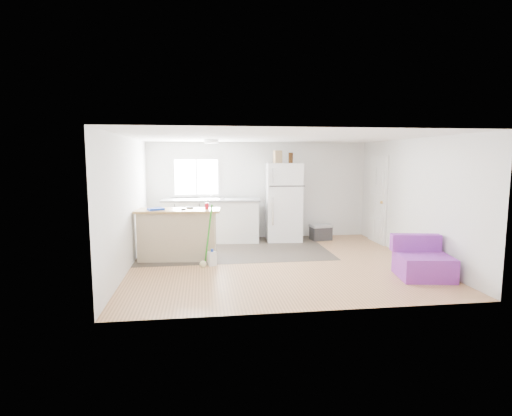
{
  "coord_description": "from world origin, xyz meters",
  "views": [
    {
      "loc": [
        -1.4,
        -7.42,
        2.02
      ],
      "look_at": [
        -0.31,
        0.7,
        0.98
      ],
      "focal_mm": 28.0,
      "sensor_mm": 36.0,
      "label": 1
    }
  ],
  "objects_px": {
    "kitchen_cabinets": "(212,220)",
    "cleaner_jug": "(212,258)",
    "refrigerator": "(284,202)",
    "cooler": "(321,232)",
    "blue_tray": "(156,209)",
    "purple_seat": "(422,262)",
    "red_cup": "(207,206)",
    "cardboard_box": "(278,157)",
    "peninsula": "(178,234)",
    "bottle_right": "(291,158)",
    "mop": "(205,254)",
    "bottle_left": "(290,158)"
  },
  "relations": [
    {
      "from": "mop",
      "to": "cardboard_box",
      "type": "xyz_separation_m",
      "value": [
        1.77,
        2.15,
        1.81
      ]
    },
    {
      "from": "kitchen_cabinets",
      "to": "cleaner_jug",
      "type": "relative_size",
      "value": 7.32
    },
    {
      "from": "red_cup",
      "to": "bottle_left",
      "type": "xyz_separation_m",
      "value": [
        2.02,
        1.52,
        0.95
      ]
    },
    {
      "from": "bottle_left",
      "to": "bottle_right",
      "type": "relative_size",
      "value": 1.0
    },
    {
      "from": "red_cup",
      "to": "bottle_right",
      "type": "xyz_separation_m",
      "value": [
        2.06,
        1.55,
        0.95
      ]
    },
    {
      "from": "kitchen_cabinets",
      "to": "red_cup",
      "type": "bearing_deg",
      "value": -89.57
    },
    {
      "from": "peninsula",
      "to": "refrigerator",
      "type": "relative_size",
      "value": 0.89
    },
    {
      "from": "kitchen_cabinets",
      "to": "cleaner_jug",
      "type": "bearing_deg",
      "value": -86.31
    },
    {
      "from": "purple_seat",
      "to": "cleaner_jug",
      "type": "height_order",
      "value": "purple_seat"
    },
    {
      "from": "red_cup",
      "to": "blue_tray",
      "type": "bearing_deg",
      "value": -177.17
    },
    {
      "from": "bottle_right",
      "to": "blue_tray",
      "type": "bearing_deg",
      "value": -152.28
    },
    {
      "from": "cooler",
      "to": "blue_tray",
      "type": "xyz_separation_m",
      "value": [
        -3.79,
        -1.51,
        0.83
      ]
    },
    {
      "from": "kitchen_cabinets",
      "to": "bottle_right",
      "type": "distance_m",
      "value": 2.44
    },
    {
      "from": "cardboard_box",
      "to": "mop",
      "type": "bearing_deg",
      "value": -129.56
    },
    {
      "from": "purple_seat",
      "to": "cardboard_box",
      "type": "relative_size",
      "value": 3.21
    },
    {
      "from": "cleaner_jug",
      "to": "blue_tray",
      "type": "relative_size",
      "value": 1.08
    },
    {
      "from": "cleaner_jug",
      "to": "blue_tray",
      "type": "height_order",
      "value": "blue_tray"
    },
    {
      "from": "refrigerator",
      "to": "cooler",
      "type": "height_order",
      "value": "refrigerator"
    },
    {
      "from": "refrigerator",
      "to": "mop",
      "type": "relative_size",
      "value": 1.6
    },
    {
      "from": "refrigerator",
      "to": "bottle_left",
      "type": "bearing_deg",
      "value": -18.63
    },
    {
      "from": "refrigerator",
      "to": "blue_tray",
      "type": "height_order",
      "value": "refrigerator"
    },
    {
      "from": "red_cup",
      "to": "bottle_right",
      "type": "bearing_deg",
      "value": 36.98
    },
    {
      "from": "kitchen_cabinets",
      "to": "bottle_right",
      "type": "xyz_separation_m",
      "value": [
        1.94,
        -0.07,
        1.49
      ]
    },
    {
      "from": "purple_seat",
      "to": "mop",
      "type": "bearing_deg",
      "value": 172.51
    },
    {
      "from": "cleaner_jug",
      "to": "cardboard_box",
      "type": "relative_size",
      "value": 1.08
    },
    {
      "from": "cardboard_box",
      "to": "red_cup",
      "type": "bearing_deg",
      "value": -138.37
    },
    {
      "from": "blue_tray",
      "to": "bottle_left",
      "type": "relative_size",
      "value": 1.2
    },
    {
      "from": "red_cup",
      "to": "blue_tray",
      "type": "height_order",
      "value": "red_cup"
    },
    {
      "from": "mop",
      "to": "peninsula",
      "type": "bearing_deg",
      "value": 100.84
    },
    {
      "from": "kitchen_cabinets",
      "to": "cooler",
      "type": "relative_size",
      "value": 4.31
    },
    {
      "from": "kitchen_cabinets",
      "to": "bottle_right",
      "type": "relative_size",
      "value": 9.5
    },
    {
      "from": "mop",
      "to": "bottle_right",
      "type": "relative_size",
      "value": 4.72
    },
    {
      "from": "cleaner_jug",
      "to": "bottle_left",
      "type": "bearing_deg",
      "value": 25.13
    },
    {
      "from": "peninsula",
      "to": "cooler",
      "type": "relative_size",
      "value": 3.06
    },
    {
      "from": "kitchen_cabinets",
      "to": "refrigerator",
      "type": "bearing_deg",
      "value": 3.16
    },
    {
      "from": "bottle_left",
      "to": "cleaner_jug",
      "type": "bearing_deg",
      "value": -132.62
    },
    {
      "from": "cooler",
      "to": "blue_tray",
      "type": "bearing_deg",
      "value": -166.94
    },
    {
      "from": "kitchen_cabinets",
      "to": "cleaner_jug",
      "type": "distance_m",
      "value": 2.25
    },
    {
      "from": "peninsula",
      "to": "cardboard_box",
      "type": "bearing_deg",
      "value": 38.32
    },
    {
      "from": "kitchen_cabinets",
      "to": "refrigerator",
      "type": "height_order",
      "value": "refrigerator"
    },
    {
      "from": "purple_seat",
      "to": "refrigerator",
      "type": "bearing_deg",
      "value": 127.19
    },
    {
      "from": "peninsula",
      "to": "bottle_left",
      "type": "xyz_separation_m",
      "value": [
        2.6,
        1.51,
        1.51
      ]
    },
    {
      "from": "purple_seat",
      "to": "bottle_left",
      "type": "relative_size",
      "value": 3.85
    },
    {
      "from": "kitchen_cabinets",
      "to": "cooler",
      "type": "bearing_deg",
      "value": 1.25
    },
    {
      "from": "bottle_right",
      "to": "cardboard_box",
      "type": "bearing_deg",
      "value": -175.67
    },
    {
      "from": "peninsula",
      "to": "refrigerator",
      "type": "bearing_deg",
      "value": 37.34
    },
    {
      "from": "peninsula",
      "to": "cardboard_box",
      "type": "height_order",
      "value": "cardboard_box"
    },
    {
      "from": "refrigerator",
      "to": "red_cup",
      "type": "distance_m",
      "value": 2.46
    },
    {
      "from": "cooler",
      "to": "cardboard_box",
      "type": "distance_m",
      "value": 2.14
    },
    {
      "from": "refrigerator",
      "to": "purple_seat",
      "type": "bearing_deg",
      "value": -58.18
    }
  ]
}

